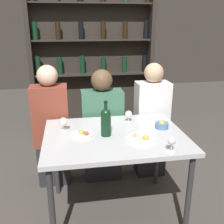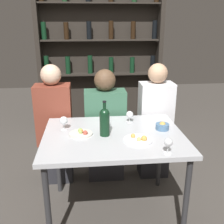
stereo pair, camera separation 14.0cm
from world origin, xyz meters
The scene contains 13 objects.
ground_plane centered at (0.00, 0.00, 0.00)m, with size 10.00×10.00×0.00m, color #47423D.
dining_table centered at (0.00, 0.00, 0.71)m, with size 1.16×0.87×0.78m.
wine_rack_wall centered at (0.00, 1.82, 1.13)m, with size 1.75×0.21×2.16m.
wine_bottle centered at (-0.07, -0.01, 0.91)m, with size 0.08×0.08×0.29m.
wine_glass_0 centered at (0.18, 0.25, 0.85)m, with size 0.07×0.07×0.11m.
wine_glass_1 centered at (-0.41, 0.14, 0.86)m, with size 0.07×0.07×0.12m.
wine_glass_2 centered at (0.34, -0.37, 0.86)m, with size 0.06×0.06×0.12m.
food_plate_0 centered at (-0.27, 0.02, 0.79)m, with size 0.19×0.19×0.04m.
food_plate_1 centered at (0.18, -0.14, 0.79)m, with size 0.23×0.23×0.05m.
snack_bowl centered at (0.43, 0.06, 0.81)m, with size 0.11×0.11×0.07m.
seated_person_left centered at (-0.55, 0.60, 0.61)m, with size 0.36×0.22×1.27m.
seated_person_center centered at (-0.03, 0.60, 0.57)m, with size 0.42×0.22×1.22m.
seated_person_right centered at (0.51, 0.60, 0.60)m, with size 0.35×0.22×1.27m.
Camera 1 is at (-0.35, -1.95, 1.66)m, focal length 42.00 mm.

